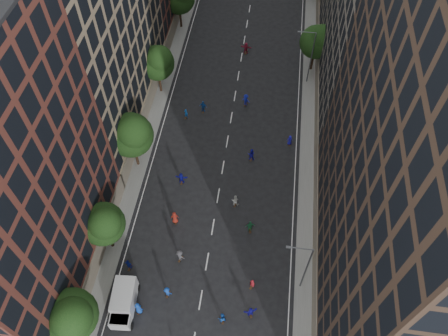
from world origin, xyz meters
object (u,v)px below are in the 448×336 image
cargo_van (124,302)px  skater_0 (138,308)px  streetlamp_near (305,266)px  streetlamp_far (310,55)px  skater_2 (222,318)px

cargo_van → skater_0: 1.68m
streetlamp_near → cargo_van: size_ratio=1.76×
streetlamp_near → streetlamp_far: size_ratio=1.00×
cargo_van → skater_2: (10.39, -0.10, -0.52)m
skater_2 → streetlamp_near: bearing=-169.8°
streetlamp_near → skater_2: 10.13m
streetlamp_near → skater_2: streetlamp_near is taller
streetlamp_far → skater_2: size_ratio=5.15×
streetlamp_far → skater_2: bearing=-101.6°
skater_0 → skater_2: size_ratio=1.08×
streetlamp_far → skater_2: (-7.79, -37.86, -4.29)m
streetlamp_near → cargo_van: streetlamp_near is taller
streetlamp_near → cargo_van: 19.16m
streetlamp_near → skater_0: 17.85m
streetlamp_far → skater_0: size_ratio=4.75×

